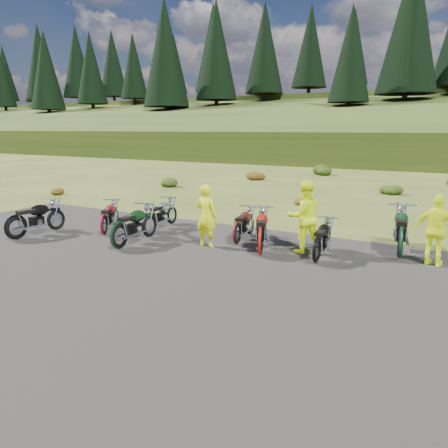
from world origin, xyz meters
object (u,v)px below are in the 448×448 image
Objects in this scene: motorcycle_3 at (152,233)px; person_middle at (206,217)px; motorcycle_0 at (17,240)px; motorcycle_7 at (399,259)px.

person_middle reaches higher than motorcycle_3.
person_middle is at bearing -65.90° from motorcycle_0.
motorcycle_7 is (7.34, 0.89, 0.00)m from motorcycle_3.
motorcycle_3 is at bearing -44.44° from motorcycle_0.
motorcycle_3 is at bearing 88.19° from motorcycle_7.
motorcycle_0 is 10.87m from motorcycle_7.
person_middle is at bearing -109.74° from motorcycle_3.
motorcycle_3 is at bearing -9.85° from person_middle.
motorcycle_0 is at bearing 100.86° from motorcycle_7.
motorcycle_7 is 5.20m from person_middle.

